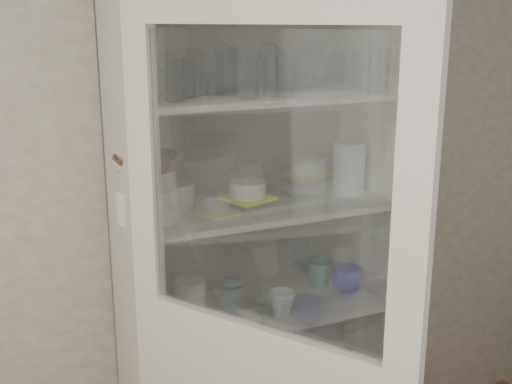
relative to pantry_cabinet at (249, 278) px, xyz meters
name	(u,v)px	position (x,y,z in m)	size (l,w,h in m)	color
wall_back	(184,184)	(-0.20, 0.16, 0.36)	(3.60, 0.02, 2.60)	#9F978E
pantry_cabinet	(249,278)	(0.00, 0.00, 0.00)	(1.00, 0.45, 2.10)	#BBB9AE
tumbler_0	(149,82)	(-0.41, -0.17, 0.78)	(0.06, 0.06, 0.13)	silver
tumbler_1	(175,80)	(-0.33, -0.17, 0.79)	(0.07, 0.07, 0.14)	silver
tumbler_2	(247,75)	(-0.09, -0.20, 0.80)	(0.08, 0.08, 0.15)	silver
tumbler_3	(285,77)	(0.04, -0.21, 0.79)	(0.07, 0.07, 0.13)	silver
tumbler_4	(273,77)	(0.01, -0.18, 0.78)	(0.06, 0.06, 0.13)	silver
tumbler_5	(371,72)	(0.38, -0.19, 0.79)	(0.07, 0.07, 0.14)	silver
tumbler_6	(379,70)	(0.41, -0.21, 0.80)	(0.08, 0.08, 0.15)	silver
tumbler_7	(141,75)	(-0.41, -0.08, 0.80)	(0.08, 0.08, 0.16)	silver
tumbler_8	(186,77)	(-0.26, -0.08, 0.79)	(0.07, 0.07, 0.13)	silver
tumbler_9	(214,74)	(-0.15, -0.05, 0.79)	(0.07, 0.07, 0.14)	silver
tumbler_10	(226,72)	(-0.11, -0.05, 0.80)	(0.08, 0.08, 0.15)	silver
tumbler_11	(291,71)	(0.15, -0.04, 0.79)	(0.07, 0.07, 0.14)	silver
goblet_0	(165,72)	(-0.29, 0.04, 0.80)	(0.07, 0.07, 0.15)	silver
goblet_1	(232,66)	(-0.04, 0.06, 0.81)	(0.08, 0.08, 0.17)	silver
goblet_2	(269,63)	(0.11, 0.05, 0.82)	(0.08, 0.08, 0.19)	silver
goblet_3	(314,65)	(0.28, 0.03, 0.80)	(0.07, 0.07, 0.16)	silver
plate_stack_front	(148,203)	(-0.41, -0.09, 0.38)	(0.21, 0.21, 0.11)	white
plate_stack_back	(168,193)	(-0.30, 0.05, 0.36)	(0.19, 0.19, 0.08)	white
cream_bowl	(147,178)	(-0.41, -0.09, 0.46)	(0.19, 0.19, 0.06)	beige
terracotta_bowl	(146,162)	(-0.41, -0.09, 0.52)	(0.21, 0.21, 0.05)	brown
glass_platter	(248,202)	(-0.04, -0.07, 0.33)	(0.35, 0.35, 0.02)	silver
yellow_trivet	(248,198)	(-0.04, -0.07, 0.35)	(0.16, 0.16, 0.01)	#FFF610
white_ramekin	(248,189)	(-0.04, -0.07, 0.38)	(0.13, 0.13, 0.06)	white
grey_bowl_stack	(349,168)	(0.38, -0.08, 0.42)	(0.12, 0.12, 0.20)	#AFBCBA
mug_blue	(347,279)	(0.38, -0.10, -0.03)	(0.12, 0.12, 0.10)	#0B1DA5
mug_teal	(319,273)	(0.31, 0.00, -0.03)	(0.11, 0.11, 0.10)	#1B6A78
mug_white	(282,303)	(0.05, -0.18, -0.03)	(0.10, 0.10, 0.09)	white
teal_jar	(231,294)	(-0.09, -0.04, -0.03)	(0.08, 0.08, 0.10)	#1B6A78
measuring_cups	(247,308)	(-0.06, -0.12, -0.06)	(0.10, 0.10, 0.04)	#B1B1B7
white_canister	(190,297)	(-0.26, -0.05, -0.01)	(0.11, 0.11, 0.13)	white
tin_box	(279,384)	(0.10, -0.06, -0.45)	(0.18, 0.13, 0.05)	gray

